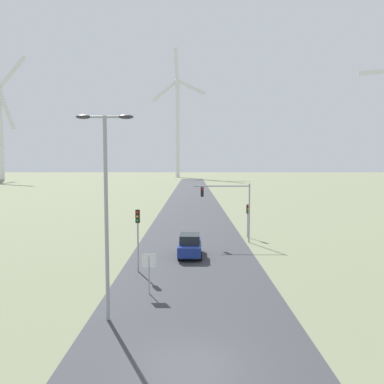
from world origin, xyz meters
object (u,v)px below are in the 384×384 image
at_px(traffic_light_mast_overhead, 228,200).
at_px(stop_sign_near, 148,266).
at_px(car_approaching, 189,245).
at_px(traffic_light_post_near_left, 137,227).
at_px(wind_turbine_left, 177,120).
at_px(streetlamp, 105,194).
at_px(traffic_light_post_near_right, 247,213).

bearing_deg(traffic_light_mast_overhead, stop_sign_near, -112.97).
relative_size(traffic_light_mast_overhead, car_approaching, 1.35).
bearing_deg(car_approaching, traffic_light_post_near_left, -129.93).
bearing_deg(traffic_light_mast_overhead, wind_turbine_left, 93.86).
distance_m(traffic_light_post_near_left, traffic_light_mast_overhead, 11.99).
xyz_separation_m(stop_sign_near, traffic_light_mast_overhead, (5.91, 13.95, 2.43)).
height_order(streetlamp, stop_sign_near, streetlamp).
relative_size(streetlamp, traffic_light_post_near_left, 2.25).
relative_size(stop_sign_near, traffic_light_post_near_right, 0.71).
relative_size(car_approaching, wind_turbine_left, 0.06).
relative_size(traffic_light_post_near_right, traffic_light_mast_overhead, 0.60).
height_order(stop_sign_near, car_approaching, stop_sign_near).
xyz_separation_m(stop_sign_near, car_approaching, (2.28, 8.62, -0.73)).
height_order(traffic_light_post_near_left, traffic_light_post_near_right, traffic_light_post_near_left).
height_order(traffic_light_post_near_right, traffic_light_mast_overhead, traffic_light_mast_overhead).
xyz_separation_m(traffic_light_post_near_left, traffic_light_mast_overhead, (7.17, 9.56, 0.92)).
bearing_deg(streetlamp, wind_turbine_left, 91.16).
xyz_separation_m(stop_sign_near, traffic_light_post_near_right, (8.06, 16.41, 0.81)).
bearing_deg(traffic_light_mast_overhead, streetlamp, -113.14).
relative_size(traffic_light_post_near_left, traffic_light_post_near_right, 1.29).
xyz_separation_m(streetlamp, traffic_light_post_near_right, (9.62, 19.94, -3.60)).
bearing_deg(stop_sign_near, traffic_light_post_near_right, 63.82).
bearing_deg(stop_sign_near, traffic_light_post_near_left, 106.00).
xyz_separation_m(traffic_light_post_near_right, traffic_light_mast_overhead, (-2.15, -2.46, 1.62)).
distance_m(stop_sign_near, traffic_light_post_near_right, 18.30).
height_order(stop_sign_near, traffic_light_mast_overhead, traffic_light_mast_overhead).
height_order(stop_sign_near, traffic_light_post_near_left, traffic_light_post_near_left).
bearing_deg(wind_turbine_left, car_approaching, -87.47).
relative_size(stop_sign_near, car_approaching, 0.57).
height_order(streetlamp, wind_turbine_left, wind_turbine_left).
bearing_deg(traffic_light_post_near_right, streetlamp, -115.76).
bearing_deg(traffic_light_post_near_right, stop_sign_near, -116.18).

